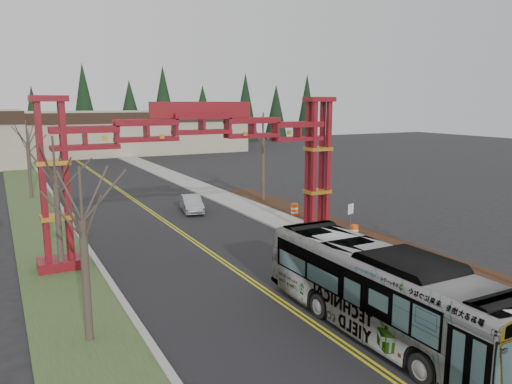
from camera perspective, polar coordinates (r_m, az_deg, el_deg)
road at (r=36.28m, az=-10.03°, el=-3.57°), size 12.00×110.00×0.02m
lane_line_left at (r=36.25m, az=-10.21°, el=-3.57°), size 0.12×100.00×0.01m
lane_line_right at (r=36.32m, az=-9.85°, el=-3.53°), size 0.12×100.00×0.01m
curb_right at (r=38.49m, az=-1.27°, el=-2.52°), size 0.30×110.00×0.15m
sidewalk_right at (r=39.14m, az=0.64°, el=-2.31°), size 2.60×110.00×0.14m
landscape_strip at (r=29.11m, az=19.57°, el=-7.38°), size 2.60×50.00×0.12m
grass_median at (r=34.83m, az=-22.71°, el=-4.76°), size 4.00×110.00×0.08m
curb_left at (r=35.00m, az=-19.70°, el=-4.43°), size 0.30×110.00×0.15m
gateway_arch at (r=28.77m, az=-6.15°, el=5.01°), size 18.20×1.60×8.90m
retail_building_east at (r=91.10m, az=-14.62°, el=6.72°), size 38.00×20.30×7.00m
conifer_treeline at (r=101.27m, az=-21.70°, el=8.34°), size 116.10×5.60×13.00m
transit_bus at (r=19.32m, az=14.43°, el=-11.07°), size 2.88×11.91×3.31m
silver_sedan at (r=39.70m, az=-7.38°, el=-1.33°), size 2.18×4.26×1.34m
bare_tree_median_near at (r=18.41m, az=-19.23°, el=-3.18°), size 2.88×2.88×6.41m
bare_tree_median_mid at (r=26.46m, az=-21.98°, el=1.69°), size 2.96×2.96×6.96m
bare_tree_median_far at (r=48.62m, az=-24.68°, el=5.16°), size 2.93×2.93×7.02m
bare_tree_right_far at (r=43.16m, az=0.83°, el=6.15°), size 3.29×3.29×7.70m
street_sign at (r=31.69m, az=10.76°, el=-2.50°), size 0.52×0.21×2.34m
barrel_south at (r=32.24m, az=11.18°, el=-4.53°), size 0.50×0.50×0.93m
barrel_mid at (r=36.14m, az=6.01°, el=-2.71°), size 0.55×0.55×1.02m
barrel_north at (r=37.92m, az=4.43°, el=-2.08°), size 0.55×0.55×1.01m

